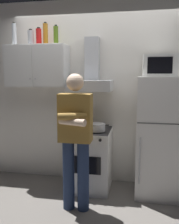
{
  "coord_description": "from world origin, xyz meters",
  "views": [
    {
      "loc": [
        0.6,
        -3.11,
        1.63
      ],
      "look_at": [
        0.0,
        0.0,
        1.15
      ],
      "focal_mm": 39.86,
      "sensor_mm": 36.0,
      "label": 1
    }
  ],
  "objects_px": {
    "bottle_vodka_clear": "(14,34)",
    "bottle_olive_oil": "(56,35)",
    "upper_cabinet": "(37,66)",
    "bottle_soda_red": "(39,37)",
    "range_hood": "(91,77)",
    "bottle_canister_steel": "(31,37)",
    "microwave": "(162,66)",
    "refrigerator": "(159,137)",
    "person_standing": "(75,137)",
    "stove_oven": "(89,159)",
    "cooking_pot": "(97,127)",
    "bottle_liquor_amber": "(46,34)"
  },
  "relations": [
    {
      "from": "cooking_pot",
      "to": "bottle_canister_steel",
      "type": "height_order",
      "value": "bottle_canister_steel"
    },
    {
      "from": "range_hood",
      "to": "refrigerator",
      "type": "height_order",
      "value": "range_hood"
    },
    {
      "from": "range_hood",
      "to": "person_standing",
      "type": "height_order",
      "value": "range_hood"
    },
    {
      "from": "refrigerator",
      "to": "range_hood",
      "type": "bearing_deg",
      "value": 172.45
    },
    {
      "from": "bottle_vodka_clear",
      "to": "bottle_olive_oil",
      "type": "relative_size",
      "value": 1.23
    },
    {
      "from": "bottle_canister_steel",
      "to": "bottle_soda_red",
      "type": "relative_size",
      "value": 0.91
    },
    {
      "from": "bottle_olive_oil",
      "to": "microwave",
      "type": "bearing_deg",
      "value": -3.89
    },
    {
      "from": "refrigerator",
      "to": "person_standing",
      "type": "relative_size",
      "value": 0.98
    },
    {
      "from": "microwave",
      "to": "cooking_pot",
      "type": "height_order",
      "value": "microwave"
    },
    {
      "from": "microwave",
      "to": "bottle_vodka_clear",
      "type": "distance_m",
      "value": 2.14
    },
    {
      "from": "refrigerator",
      "to": "microwave",
      "type": "height_order",
      "value": "microwave"
    },
    {
      "from": "refrigerator",
      "to": "bottle_vodka_clear",
      "type": "xyz_separation_m",
      "value": [
        -2.09,
        0.12,
        1.41
      ]
    },
    {
      "from": "refrigerator",
      "to": "bottle_soda_red",
      "type": "distance_m",
      "value": 2.19
    },
    {
      "from": "bottle_vodka_clear",
      "to": "bottle_soda_red",
      "type": "height_order",
      "value": "bottle_vodka_clear"
    },
    {
      "from": "person_standing",
      "to": "bottle_soda_red",
      "type": "bearing_deg",
      "value": 134.74
    },
    {
      "from": "bottle_canister_steel",
      "to": "cooking_pot",
      "type": "bearing_deg",
      "value": -12.08
    },
    {
      "from": "bottle_olive_oil",
      "to": "bottle_soda_red",
      "type": "bearing_deg",
      "value": -177.61
    },
    {
      "from": "upper_cabinet",
      "to": "refrigerator",
      "type": "bearing_deg",
      "value": -4.07
    },
    {
      "from": "person_standing",
      "to": "bottle_olive_oil",
      "type": "xyz_separation_m",
      "value": [
        -0.45,
        0.72,
        1.28
      ]
    },
    {
      "from": "upper_cabinet",
      "to": "refrigerator",
      "type": "height_order",
      "value": "upper_cabinet"
    },
    {
      "from": "microwave",
      "to": "bottle_soda_red",
      "type": "xyz_separation_m",
      "value": [
        -1.71,
        0.09,
        0.42
      ]
    },
    {
      "from": "range_hood",
      "to": "bottle_vodka_clear",
      "type": "distance_m",
      "value": 1.29
    },
    {
      "from": "bottle_vodka_clear",
      "to": "bottle_soda_red",
      "type": "distance_m",
      "value": 0.39
    },
    {
      "from": "upper_cabinet",
      "to": "bottle_canister_steel",
      "type": "bearing_deg",
      "value": -158.66
    },
    {
      "from": "person_standing",
      "to": "bottle_canister_steel",
      "type": "relative_size",
      "value": 7.47
    },
    {
      "from": "bottle_liquor_amber",
      "to": "bottle_vodka_clear",
      "type": "relative_size",
      "value": 0.96
    },
    {
      "from": "microwave",
      "to": "bottle_soda_red",
      "type": "relative_size",
      "value": 1.99
    },
    {
      "from": "range_hood",
      "to": "bottle_vodka_clear",
      "type": "bearing_deg",
      "value": -179.8
    },
    {
      "from": "upper_cabinet",
      "to": "bottle_vodka_clear",
      "type": "xyz_separation_m",
      "value": [
        -0.34,
        -0.0,
        0.46
      ]
    },
    {
      "from": "range_hood",
      "to": "cooking_pot",
      "type": "height_order",
      "value": "range_hood"
    },
    {
      "from": "microwave",
      "to": "bottle_vodka_clear",
      "type": "relative_size",
      "value": 1.46
    },
    {
      "from": "microwave",
      "to": "refrigerator",
      "type": "bearing_deg",
      "value": -89.1
    },
    {
      "from": "refrigerator",
      "to": "bottle_soda_red",
      "type": "bearing_deg",
      "value": 176.43
    },
    {
      "from": "person_standing",
      "to": "bottle_soda_red",
      "type": "xyz_separation_m",
      "value": [
        -0.71,
        0.71,
        1.26
      ]
    },
    {
      "from": "bottle_liquor_amber",
      "to": "upper_cabinet",
      "type": "bearing_deg",
      "value": -170.22
    },
    {
      "from": "stove_oven",
      "to": "bottle_canister_steel",
      "type": "bearing_deg",
      "value": 173.74
    },
    {
      "from": "refrigerator",
      "to": "bottle_olive_oil",
      "type": "xyz_separation_m",
      "value": [
        -1.45,
        0.12,
        1.38
      ]
    },
    {
      "from": "person_standing",
      "to": "bottle_canister_steel",
      "type": "distance_m",
      "value": 1.66
    },
    {
      "from": "bottle_canister_steel",
      "to": "upper_cabinet",
      "type": "bearing_deg",
      "value": 21.34
    },
    {
      "from": "bottle_canister_steel",
      "to": "bottle_soda_red",
      "type": "height_order",
      "value": "bottle_soda_red"
    },
    {
      "from": "bottle_soda_red",
      "to": "bottle_olive_oil",
      "type": "relative_size",
      "value": 0.9
    },
    {
      "from": "bottle_soda_red",
      "to": "bottle_vodka_clear",
      "type": "bearing_deg",
      "value": 177.72
    },
    {
      "from": "bottle_vodka_clear",
      "to": "bottle_olive_oil",
      "type": "xyz_separation_m",
      "value": [
        0.64,
        -0.0,
        -0.03
      ]
    },
    {
      "from": "bottle_liquor_amber",
      "to": "bottle_canister_steel",
      "type": "height_order",
      "value": "bottle_liquor_amber"
    },
    {
      "from": "stove_oven",
      "to": "range_hood",
      "type": "distance_m",
      "value": 1.17
    },
    {
      "from": "microwave",
      "to": "bottle_soda_red",
      "type": "bearing_deg",
      "value": 177.04
    },
    {
      "from": "upper_cabinet",
      "to": "bottle_olive_oil",
      "type": "bearing_deg",
      "value": -1.44
    },
    {
      "from": "microwave",
      "to": "bottle_vodka_clear",
      "type": "xyz_separation_m",
      "value": [
        -2.09,
        0.1,
        0.47
      ]
    },
    {
      "from": "cooking_pot",
      "to": "bottle_olive_oil",
      "type": "height_order",
      "value": "bottle_olive_oil"
    },
    {
      "from": "upper_cabinet",
      "to": "stove_oven",
      "type": "bearing_deg",
      "value": -8.9
    }
  ]
}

